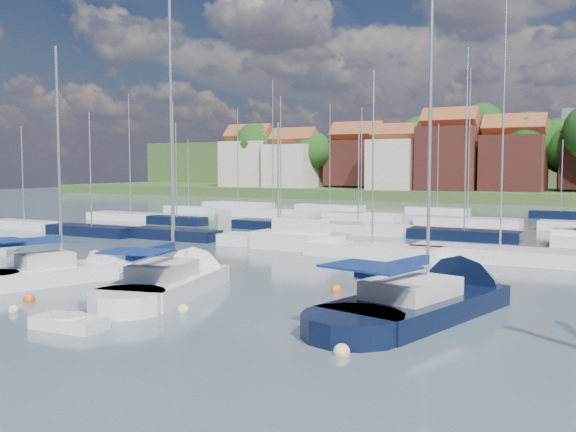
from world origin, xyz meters
The scene contains 13 objects.
ground centered at (0.00, 40.00, 0.00)m, with size 260.00×260.00×0.00m, color #45545E.
sailboat_left centered at (-9.78, 3.14, 0.37)m, with size 5.22×9.64×12.80m.
sailboat_centre centered at (-3.53, 4.33, 0.35)m, with size 5.95×12.42×16.29m.
sailboat_navy centered at (8.72, 6.06, 0.35)m, with size 6.68×14.19×18.90m.
tender centered at (-2.19, -3.89, 0.23)m, with size 2.80×1.45×0.59m.
buoy_b centered at (-6.19, -3.10, 0.00)m, with size 0.42×0.42×0.42m, color beige.
buoy_c centered at (-7.50, -1.29, 0.00)m, with size 0.50×0.50×0.50m, color #D85914.
buoy_d centered at (-1.48, -3.15, 0.00)m, with size 0.48×0.48×0.48m, color beige.
buoy_e centered at (3.41, 6.99, 0.00)m, with size 0.51×0.51×0.51m, color #D85914.
buoy_f centered at (7.75, -2.05, 0.00)m, with size 0.52×0.52×0.52m, color beige.
buoy_g centered at (-0.22, 0.20, 0.00)m, with size 0.48×0.48×0.48m, color beige.
marina_field centered at (1.91, 35.15, 0.43)m, with size 79.62×41.41×15.93m.
far_shore_town centered at (2.23, 132.67, 4.61)m, with size 212.46×90.00×22.27m.
Camera 1 is at (15.74, -19.99, 5.85)m, focal length 40.00 mm.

